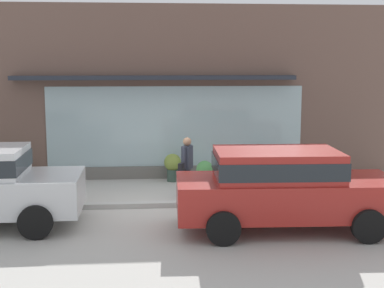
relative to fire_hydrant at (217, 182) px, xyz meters
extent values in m
plane|color=#B2AFA8|center=(-1.50, -0.53, -0.40)|extent=(60.00, 60.00, 0.00)
cube|color=#B2B2AD|center=(-1.50, -0.73, -0.34)|extent=(14.00, 0.24, 0.12)
cube|color=brown|center=(-1.50, 2.67, 2.11)|extent=(14.00, 0.36, 5.01)
cube|color=#9EB7BC|center=(-0.92, 2.47, 1.09)|extent=(7.41, 0.03, 2.40)
cube|color=#232833|center=(-1.50, 2.32, 2.54)|extent=(8.01, 0.56, 0.12)
cube|color=#605E59|center=(-1.50, 2.45, -0.22)|extent=(7.81, 0.20, 0.36)
cylinder|color=gold|center=(0.00, 0.00, -0.37)|extent=(0.35, 0.35, 0.06)
cylinder|color=gold|center=(0.00, 0.00, -0.06)|extent=(0.23, 0.23, 0.57)
sphere|color=gold|center=(0.00, 0.00, 0.29)|extent=(0.25, 0.25, 0.25)
cylinder|color=gold|center=(-0.16, 0.00, -0.03)|extent=(0.10, 0.09, 0.09)
cylinder|color=gold|center=(0.16, 0.00, -0.03)|extent=(0.10, 0.09, 0.09)
cylinder|color=gold|center=(0.00, -0.16, -0.03)|extent=(0.09, 0.10, 0.09)
cylinder|color=#333847|center=(-0.79, -0.06, -0.02)|extent=(0.12, 0.12, 0.76)
cylinder|color=#333847|center=(-0.72, 0.07, -0.02)|extent=(0.12, 0.12, 0.76)
cube|color=#333847|center=(-0.76, 0.00, 0.65)|extent=(0.31, 0.34, 0.57)
sphere|color=#A37556|center=(-0.76, 0.00, 1.04)|extent=(0.21, 0.21, 0.21)
cylinder|color=#333847|center=(-0.85, -0.17, 0.66)|extent=(0.08, 0.08, 0.54)
cylinder|color=#333847|center=(-0.67, 0.17, 0.66)|extent=(0.08, 0.08, 0.54)
cube|color=black|center=(-0.91, -0.24, 0.41)|extent=(0.20, 0.26, 0.28)
cube|color=maroon|center=(1.07, -2.66, 0.29)|extent=(4.47, 1.86, 0.74)
cube|color=maroon|center=(0.85, -2.65, 0.93)|extent=(2.48, 1.65, 0.62)
cube|color=#1E2328|center=(0.85, -2.65, 0.93)|extent=(2.53, 1.67, 0.34)
cylinder|color=black|center=(2.46, -1.83, -0.07)|extent=(0.66, 0.20, 0.65)
cylinder|color=black|center=(2.41, -3.58, -0.07)|extent=(0.66, 0.20, 0.65)
cylinder|color=black|center=(-0.27, -1.74, -0.07)|extent=(0.66, 0.20, 0.65)
cylinder|color=black|center=(-0.33, -3.49, -0.07)|extent=(0.66, 0.20, 0.65)
cylinder|color=black|center=(-3.91, -1.08, -0.07)|extent=(0.67, 0.19, 0.67)
cylinder|color=black|center=(-3.88, -2.85, -0.07)|extent=(0.67, 0.19, 0.67)
cylinder|color=#33473D|center=(-1.03, 1.99, -0.23)|extent=(0.32, 0.32, 0.34)
sphere|color=olive|center=(-1.03, 1.99, 0.15)|extent=(0.49, 0.49, 0.49)
cylinder|color=#B7B2A3|center=(-0.16, 1.57, -0.29)|extent=(0.34, 0.34, 0.21)
sphere|color=#4C934C|center=(-0.16, 1.57, 0.02)|extent=(0.48, 0.48, 0.48)
cylinder|color=#4C4C51|center=(1.58, 1.62, -0.22)|extent=(0.24, 0.24, 0.36)
sphere|color=#3D8442|center=(1.58, 1.62, 0.04)|extent=(0.25, 0.25, 0.25)
sphere|color=#E5C64C|center=(1.58, 1.56, 0.10)|extent=(0.05, 0.05, 0.05)
sphere|color=white|center=(1.49, 1.60, 0.08)|extent=(0.05, 0.05, 0.05)
cylinder|color=#33473D|center=(-5.66, 2.02, -0.29)|extent=(0.50, 0.50, 0.22)
sphere|color=#4C934C|center=(-5.66, 2.02, 0.13)|extent=(0.72, 0.72, 0.72)
camera|label=1|loc=(-1.67, -12.94, 2.97)|focal=49.99mm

